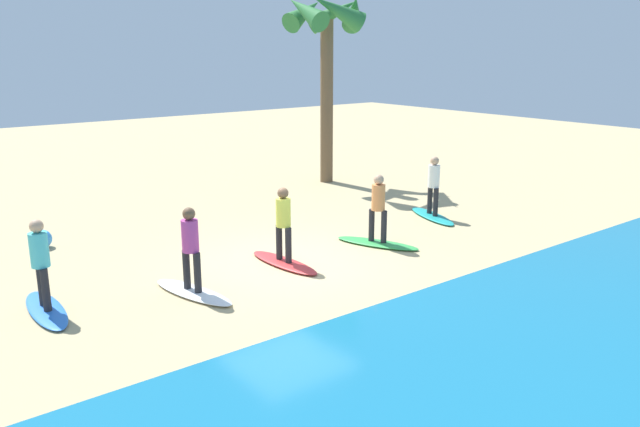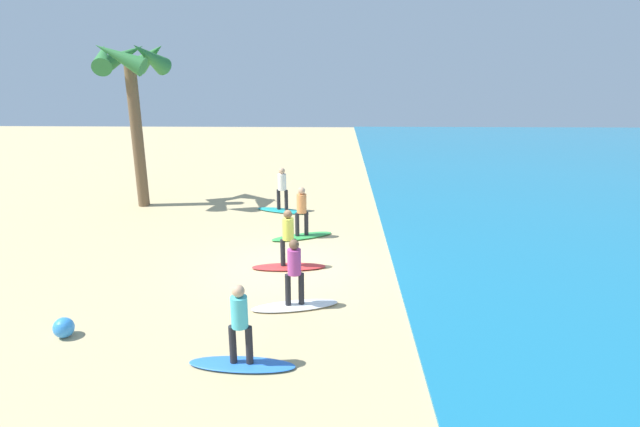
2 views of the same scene
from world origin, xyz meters
name	(u,v)px [view 1 (image 1 of 2)]	position (x,y,z in m)	size (l,w,h in m)	color
ground_plane	(286,264)	(0.00, 0.00, 0.00)	(60.00, 60.00, 0.00)	tan
surfboard_teal	(432,216)	(-5.46, -0.68, 0.04)	(2.10, 0.56, 0.09)	teal
surfer_teal	(434,181)	(-5.46, -0.68, 1.04)	(0.32, 0.44, 1.64)	#232328
surfboard_green	(377,243)	(-2.51, 0.24, 0.04)	(2.10, 0.56, 0.09)	green
surfer_green	(378,203)	(-2.51, 0.24, 1.04)	(0.32, 0.43, 1.64)	#232328
surfboard_red	(284,263)	(0.06, 0.02, 0.04)	(2.10, 0.56, 0.09)	red
surfer_red	(283,219)	(0.06, 0.02, 1.04)	(0.32, 0.46, 1.64)	#232328
surfboard_white	(193,292)	(2.43, 0.36, 0.04)	(2.10, 0.56, 0.09)	white
surfer_white	(190,243)	(2.43, 0.36, 1.04)	(0.32, 0.45, 1.64)	#232328
surfboard_blue	(46,310)	(4.91, -0.49, 0.04)	(2.10, 0.56, 0.09)	blue
surfer_blue	(40,258)	(4.91, -0.49, 1.04)	(0.32, 0.46, 1.64)	#232328
palm_tree	(327,30)	(-6.19, -6.34, 5.18)	(2.88, 3.03, 6.46)	brown
beach_ball	(42,239)	(3.90, -4.49, 0.22)	(0.44, 0.44, 0.44)	#338CE5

